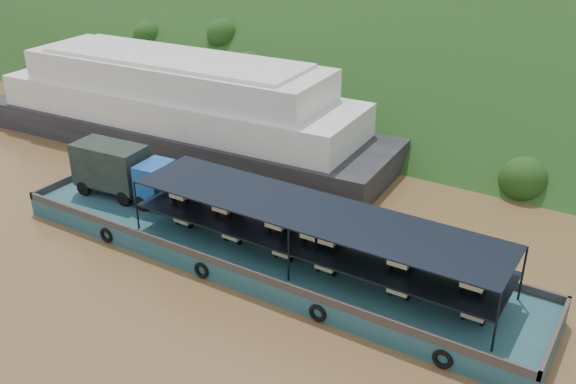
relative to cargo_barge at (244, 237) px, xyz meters
The scene contains 4 objects.
ground 3.32m from the cargo_barge, 12.10° to the left, with size 160.00×160.00×0.00m, color brown.
hillside 36.79m from the cargo_barge, 85.31° to the left, with size 140.00×28.00×28.00m, color #1A3A15.
cargo_barge is the anchor object (origin of this frame).
passenger_ferry 20.64m from the cargo_barge, 141.84° to the left, with size 40.38×12.33×8.07m.
Camera 1 is at (17.99, -29.05, 21.56)m, focal length 40.00 mm.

